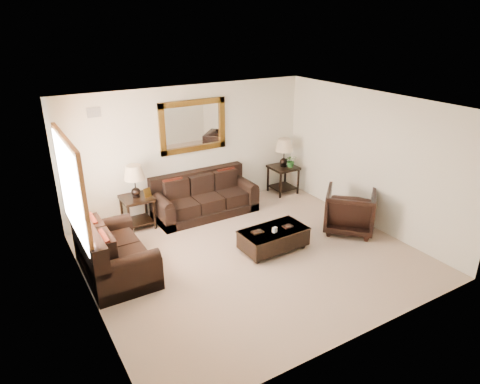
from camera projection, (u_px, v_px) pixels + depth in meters
room at (253, 186)px, 7.17m from camera, size 5.51×5.01×2.71m
window at (72, 189)px, 6.53m from camera, size 0.07×1.96×1.66m
mirror at (193, 126)px, 8.97m from camera, size 1.50×0.06×1.10m
air_vent at (94, 112)px, 7.85m from camera, size 0.25×0.02×0.18m
sofa at (204, 199)px, 9.24m from camera, size 2.18×0.94×0.89m
loveseat at (112, 255)px, 7.02m from camera, size 1.01×1.70×0.96m
end_table_left at (135, 187)px, 8.42m from camera, size 0.60×0.60×1.32m
end_table_right at (284, 158)px, 10.13m from camera, size 0.61×0.61×1.34m
coffee_table at (274, 237)px, 7.79m from camera, size 1.24×0.69×0.52m
armchair at (350, 208)px, 8.43m from camera, size 1.26×1.27×0.95m
potted_plant at (291, 162)px, 10.14m from camera, size 0.37×0.39×0.24m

